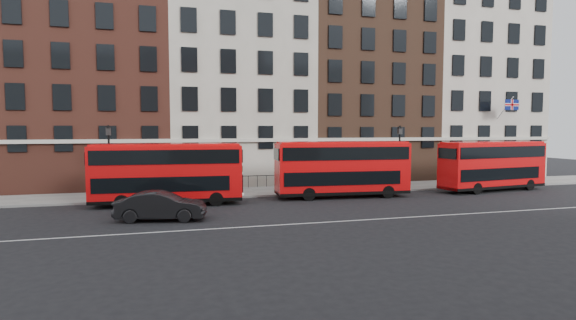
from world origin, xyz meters
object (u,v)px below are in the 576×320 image
object	(u,v)px
bus_b	(167,172)
car_front	(161,206)
traffic_light	(494,159)
bus_d	(492,165)
bus_c	(342,168)

from	to	relation	value
bus_b	car_front	distance (m)	5.40
car_front	traffic_light	world-z (taller)	traffic_light
bus_d	car_front	xyz separation A→B (m)	(-26.61, -5.18, -1.38)
bus_c	traffic_light	xyz separation A→B (m)	(15.67, 2.41, 0.18)
bus_b	bus_c	bearing A→B (deg)	3.86
bus_b	bus_d	xyz separation A→B (m)	(26.20, -0.01, -0.04)
bus_c	car_front	bearing A→B (deg)	-154.32
traffic_light	bus_b	bearing A→B (deg)	-175.15
bus_b	car_front	size ratio (longest dim) A/B	2.02
bus_b	traffic_light	size ratio (longest dim) A/B	3.08
bus_c	car_front	size ratio (longest dim) A/B	2.05
bus_d	car_front	distance (m)	27.14
bus_c	traffic_light	bearing A→B (deg)	12.84
bus_d	bus_c	bearing A→B (deg)	172.21
bus_c	car_front	world-z (taller)	bus_c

